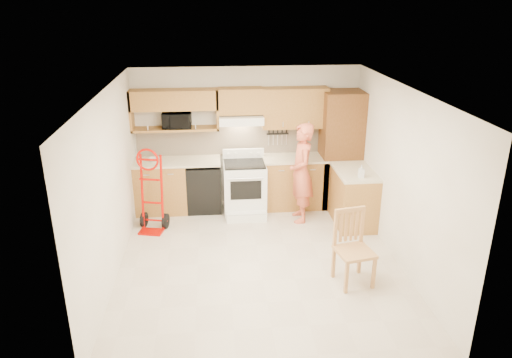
{
  "coord_description": "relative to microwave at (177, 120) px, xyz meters",
  "views": [
    {
      "loc": [
        -0.61,
        -6.08,
        3.63
      ],
      "look_at": [
        0.0,
        0.5,
        1.1
      ],
      "focal_mm": 33.74,
      "sensor_mm": 36.0,
      "label": 1
    }
  ],
  "objects": [
    {
      "name": "wall_front",
      "position": [
        1.22,
        -4.34,
        -0.38
      ],
      "size": [
        4.0,
        0.02,
        2.5
      ],
      "primitive_type": "cube",
      "color": "white",
      "rests_on": "ground"
    },
    {
      "name": "backsplash",
      "position": [
        1.22,
        0.15,
        -0.43
      ],
      "size": [
        3.92,
        0.03,
        0.55
      ],
      "primitive_type": "cube",
      "color": "beige",
      "rests_on": "wall_back"
    },
    {
      "name": "ceiling",
      "position": [
        1.22,
        -2.08,
        0.88
      ],
      "size": [
        4.0,
        4.5,
        0.02
      ],
      "primitive_type": "cube",
      "color": "white",
      "rests_on": "ground"
    },
    {
      "name": "bowl",
      "position": [
        -0.43,
        -0.13,
        -0.66
      ],
      "size": [
        0.19,
        0.19,
        0.05
      ],
      "primitive_type": "imported",
      "rotation": [
        0.0,
        0.0,
        0.0
      ],
      "color": "white",
      "rests_on": "countertop_left"
    },
    {
      "name": "countertop_right",
      "position": [
        2.05,
        -0.13,
        -0.71
      ],
      "size": [
        1.14,
        0.63,
        0.04
      ],
      "primitive_type": "cube",
      "color": "beige",
      "rests_on": "lower_cab_right"
    },
    {
      "name": "upper_cab_right",
      "position": [
        2.05,
        0.0,
        0.17
      ],
      "size": [
        1.14,
        0.33,
        0.7
      ],
      "primitive_type": "cube",
      "color": "#A3743D",
      "rests_on": "wall_back"
    },
    {
      "name": "dining_chair",
      "position": [
        2.42,
        -2.74,
        -1.12
      ],
      "size": [
        0.54,
        0.58,
        1.02
      ],
      "primitive_type": null,
      "rotation": [
        0.0,
        0.0,
        0.19
      ],
      "color": "#B78345",
      "rests_on": "ground"
    },
    {
      "name": "wall_back",
      "position": [
        1.22,
        0.17,
        -0.38
      ],
      "size": [
        4.0,
        0.02,
        2.5
      ],
      "primitive_type": "cube",
      "color": "white",
      "rests_on": "ground"
    },
    {
      "name": "lower_cab_right",
      "position": [
        2.05,
        -0.14,
        -1.18
      ],
      "size": [
        1.14,
        0.6,
        0.9
      ],
      "primitive_type": "cube",
      "color": "#A3743D",
      "rests_on": "ground"
    },
    {
      "name": "countertop_left",
      "position": [
        -0.03,
        -0.13,
        -0.71
      ],
      "size": [
        1.5,
        0.63,
        0.04
      ],
      "primitive_type": "cube",
      "color": "beige",
      "rests_on": "lower_cab_left"
    },
    {
      "name": "hand_truck",
      "position": [
        -0.43,
        -0.91,
        -0.99
      ],
      "size": [
        0.59,
        0.56,
        1.27
      ],
      "primitive_type": null,
      "rotation": [
        0.0,
        0.0,
        -0.23
      ],
      "color": "#C20900",
      "rests_on": "ground"
    },
    {
      "name": "knife_strip",
      "position": [
        1.77,
        0.12,
        -0.39
      ],
      "size": [
        0.4,
        0.05,
        0.29
      ],
      "primitive_type": null,
      "color": "black",
      "rests_on": "backsplash"
    },
    {
      "name": "pantry_tall",
      "position": [
        2.87,
        -0.14,
        -0.58
      ],
      "size": [
        0.7,
        0.6,
        2.1
      ],
      "primitive_type": "cube",
      "color": "brown",
      "rests_on": "ground"
    },
    {
      "name": "microwave",
      "position": [
        0.0,
        0.0,
        0.0
      ],
      "size": [
        0.5,
        0.34,
        0.27
      ],
      "primitive_type": "imported",
      "rotation": [
        0.0,
        0.0,
        -0.0
      ],
      "color": "black",
      "rests_on": "upper_shelf_mw"
    },
    {
      "name": "range_hood",
      "position": [
        1.1,
        -0.06,
        0.0
      ],
      "size": [
        0.76,
        0.46,
        0.14
      ],
      "primitive_type": "cube",
      "color": "white",
      "rests_on": "wall_back"
    },
    {
      "name": "cab_return_right",
      "position": [
        2.92,
        -0.94,
        -1.18
      ],
      "size": [
        0.6,
        1.0,
        0.9
      ],
      "primitive_type": "cube",
      "color": "#A3743D",
      "rests_on": "ground"
    },
    {
      "name": "range",
      "position": [
        1.14,
        -0.37,
        -1.09
      ],
      "size": [
        0.73,
        0.96,
        1.08
      ],
      "primitive_type": null,
      "color": "white",
      "rests_on": "ground"
    },
    {
      "name": "countertop_return",
      "position": [
        2.92,
        -0.94,
        -0.71
      ],
      "size": [
        0.63,
        1.0,
        0.04
      ],
      "primitive_type": "cube",
      "color": "beige",
      "rests_on": "cab_return_right"
    },
    {
      "name": "dishwasher",
      "position": [
        0.42,
        -0.14,
        -1.2
      ],
      "size": [
        0.6,
        0.6,
        0.85
      ],
      "primitive_type": "cube",
      "color": "black",
      "rests_on": "ground"
    },
    {
      "name": "wall_right",
      "position": [
        3.23,
        -2.08,
        -0.38
      ],
      "size": [
        0.02,
        4.5,
        2.5
      ],
      "primitive_type": "cube",
      "color": "white",
      "rests_on": "ground"
    },
    {
      "name": "upper_cab_center",
      "position": [
        1.1,
        0.0,
        0.31
      ],
      "size": [
        0.76,
        0.33,
        0.44
      ],
      "primitive_type": "cube",
      "color": "#A3743D",
      "rests_on": "wall_back"
    },
    {
      "name": "floor",
      "position": [
        1.22,
        -2.08,
        -1.64
      ],
      "size": [
        4.0,
        4.5,
        0.02
      ],
      "primitive_type": "cube",
      "color": "#BDAE9A",
      "rests_on": "ground"
    },
    {
      "name": "wall_left",
      "position": [
        -0.79,
        -2.08,
        -0.38
      ],
      "size": [
        0.02,
        4.5,
        2.5
      ],
      "primitive_type": "cube",
      "color": "white",
      "rests_on": "ground"
    },
    {
      "name": "lower_cab_left",
      "position": [
        -0.33,
        -0.14,
        -1.18
      ],
      "size": [
        0.9,
        0.6,
        0.9
      ],
      "primitive_type": "cube",
      "color": "#A3743D",
      "rests_on": "ground"
    },
    {
      "name": "soap_bottle",
      "position": [
        2.92,
        -1.25,
        -0.58
      ],
      "size": [
        0.11,
        0.11,
        0.2
      ],
      "primitive_type": "imported",
      "rotation": [
        0.0,
        0.0,
        -0.18
      ],
      "color": "white",
      "rests_on": "countertop_return"
    },
    {
      "name": "upper_shelf_mw",
      "position": [
        -0.03,
        0.0,
        -0.16
      ],
      "size": [
        1.5,
        0.33,
        0.04
      ],
      "primitive_type": "cube",
      "color": "#A3743D",
      "rests_on": "wall_back"
    },
    {
      "name": "person",
      "position": [
        2.06,
        -0.74,
        -0.77
      ],
      "size": [
        0.42,
        0.63,
        1.7
      ],
      "primitive_type": "imported",
      "rotation": [
        0.0,
        0.0,
        -1.56
      ],
      "color": "#CE5B3F",
      "rests_on": "ground"
    },
    {
      "name": "upper_cab_left",
      "position": [
        -0.03,
        0.0,
        0.35
      ],
      "size": [
        1.5,
        0.33,
        0.34
      ],
      "primitive_type": "cube",
      "color": "#A3743D",
      "rests_on": "wall_back"
    }
  ]
}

